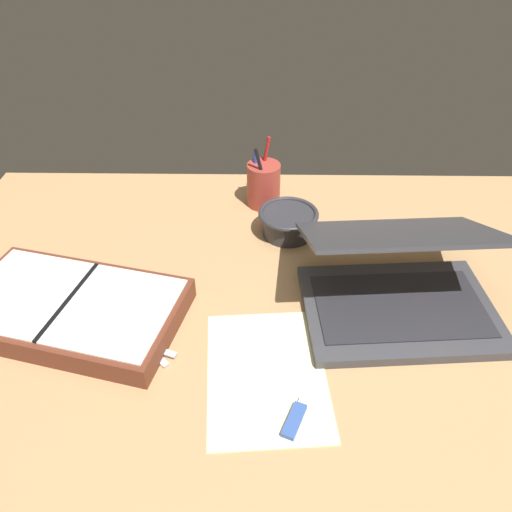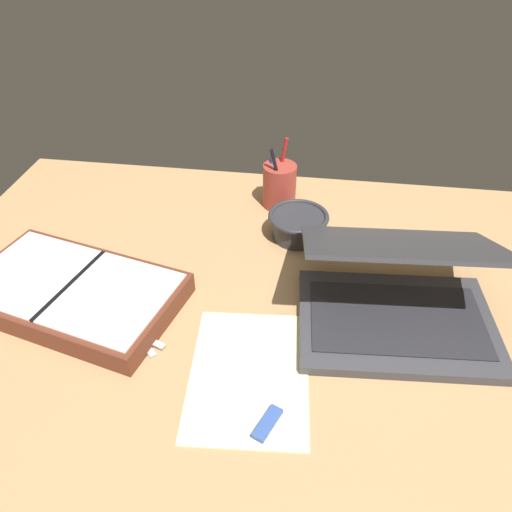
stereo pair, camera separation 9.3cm
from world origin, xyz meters
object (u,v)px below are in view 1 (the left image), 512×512
bowl (288,221)px  scissors (127,335)px  pen_cup (263,184)px  planner (71,309)px  laptop (399,283)px

bowl → scissors: bowl is taller
pen_cup → planner: pen_cup is taller
laptop → pen_cup: size_ratio=2.22×
laptop → scissors: (-47.87, -9.00, -4.78)cm
pen_cup → laptop: bearing=-54.5°
bowl → planner: bowl is taller
bowl → planner: bearing=-146.0°
planner → laptop: bearing=18.2°
pen_cup → scissors: 49.46cm
planner → scissors: (10.64, -4.46, -1.87)cm
bowl → planner: (-39.46, -26.66, -0.95)cm
bowl → pen_cup: bearing=114.0°
laptop → scissors: size_ratio=2.67×
pen_cup → planner: 51.73cm
laptop → bowl: bearing=126.6°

